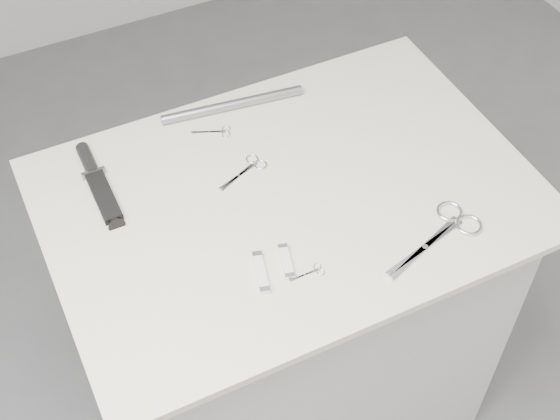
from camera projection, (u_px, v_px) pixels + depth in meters
name	position (u px, v px, depth m)	size (l,w,h in m)	color
ground	(287.00, 403.00, 2.31)	(4.00, 4.00, 0.01)	slate
plinth	(288.00, 319.00, 1.96)	(0.90, 0.60, 0.90)	#B3B3B1
display_board	(290.00, 197.00, 1.61)	(1.00, 0.70, 0.02)	beige
large_shears	(447.00, 228.00, 1.54)	(0.24, 0.13, 0.01)	silver
embroidery_scissors_a	(249.00, 168.00, 1.65)	(0.12, 0.07, 0.00)	silver
embroidery_scissors_b	(217.00, 132.00, 1.73)	(0.09, 0.05, 0.00)	silver
tiny_scissors	(311.00, 272.00, 1.47)	(0.07, 0.03, 0.00)	silver
sheathed_knife	(96.00, 179.00, 1.62)	(0.05, 0.23, 0.03)	black
pocket_knife_a	(261.00, 272.00, 1.47)	(0.04, 0.10, 0.01)	silver
pocket_knife_b	(286.00, 262.00, 1.48)	(0.04, 0.08, 0.01)	silver
metal_rail	(233.00, 105.00, 1.77)	(0.02, 0.02, 0.33)	gray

